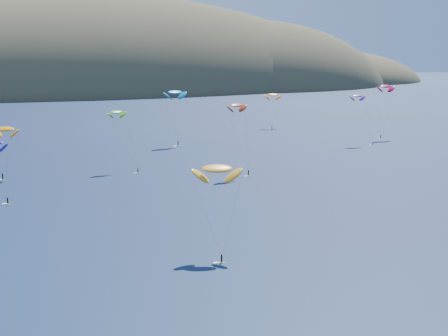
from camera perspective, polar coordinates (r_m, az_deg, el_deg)
island at (r=644.70m, az=-10.75°, el=6.30°), size 730.00×300.00×210.00m
kitesurfer_1 at (r=208.00m, az=-19.36°, el=3.38°), size 9.72×11.34×17.48m
kitesurfer_2 at (r=123.39m, az=-0.64°, el=-0.06°), size 10.31×11.62×19.36m
kitesurfer_3 at (r=210.58m, az=-9.80°, el=5.06°), size 8.87×12.27×21.01m
kitesurfer_4 at (r=261.92m, az=-4.50°, el=6.92°), size 10.99×9.42×24.65m
kitesurfer_6 at (r=269.36m, az=12.10°, el=6.46°), size 7.99×9.81×22.07m
kitesurfer_8 at (r=291.33m, az=14.57°, el=7.24°), size 9.17×5.90×25.48m
kitesurfer_9 at (r=199.28m, az=1.15°, el=5.75°), size 8.13×8.27×24.24m
kitesurfer_11 at (r=318.68m, az=4.48°, el=6.70°), size 10.16×13.20×18.97m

